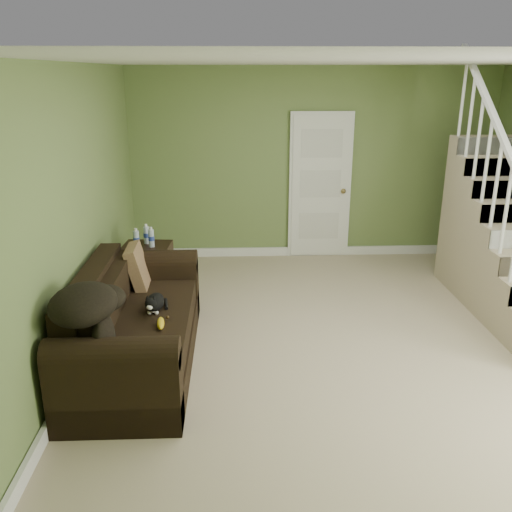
{
  "coord_description": "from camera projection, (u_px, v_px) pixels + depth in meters",
  "views": [
    {
      "loc": [
        -1.09,
        -4.67,
        2.52
      ],
      "look_at": [
        -0.88,
        0.38,
        0.79
      ],
      "focal_mm": 38.0,
      "sensor_mm": 36.0,
      "label": 1
    }
  ],
  "objects": [
    {
      "name": "baseboard_back",
      "position": [
        310.0,
        251.0,
        7.83
      ],
      "size": [
        5.0,
        0.04,
        0.12
      ],
      "primitive_type": "cube",
      "color": "white",
      "rests_on": "floor"
    },
    {
      "name": "staircase",
      "position": [
        511.0,
        249.0,
        6.06
      ],
      "size": [
        1.0,
        2.51,
        2.82
      ],
      "color": "tan",
      "rests_on": "floor"
    },
    {
      "name": "side_table",
      "position": [
        147.0,
        272.0,
        6.24
      ],
      "size": [
        0.57,
        0.57,
        0.87
      ],
      "rotation": [
        0.0,
        0.0,
        -0.08
      ],
      "color": "black",
      "rests_on": "floor"
    },
    {
      "name": "wall_back",
      "position": [
        313.0,
        165.0,
        7.45
      ],
      "size": [
        5.0,
        0.04,
        2.6
      ],
      "primitive_type": "cube",
      "color": "olive",
      "rests_on": "floor"
    },
    {
      "name": "door",
      "position": [
        320.0,
        187.0,
        7.51
      ],
      "size": [
        0.86,
        0.12,
        2.02
      ],
      "color": "white",
      "rests_on": "floor"
    },
    {
      "name": "ceiling",
      "position": [
        366.0,
        61.0,
        4.43
      ],
      "size": [
        5.0,
        5.5,
        0.01
      ],
      "primitive_type": "cube",
      "color": "white",
      "rests_on": "wall_back"
    },
    {
      "name": "baseboard_left",
      "position": [
        92.0,
        344.0,
        5.16
      ],
      "size": [
        0.04,
        5.5,
        0.12
      ],
      "primitive_type": "cube",
      "color": "white",
      "rests_on": "floor"
    },
    {
      "name": "throw_pillow",
      "position": [
        138.0,
        267.0,
        5.42
      ],
      "size": [
        0.22,
        0.44,
        0.45
      ],
      "primitive_type": "cube",
      "rotation": [
        0.0,
        -0.24,
        0.03
      ],
      "color": "brown",
      "rests_on": "sofa"
    },
    {
      "name": "wall_front",
      "position": [
        499.0,
        381.0,
        2.25
      ],
      "size": [
        5.0,
        0.04,
        2.6
      ],
      "primitive_type": "cube",
      "color": "olive",
      "rests_on": "floor"
    },
    {
      "name": "throw_blanket",
      "position": [
        83.0,
        304.0,
        3.97
      ],
      "size": [
        0.65,
        0.75,
        0.26
      ],
      "primitive_type": "ellipsoid",
      "rotation": [
        0.0,
        0.0,
        -0.3
      ],
      "color": "black",
      "rests_on": "sofa"
    },
    {
      "name": "sofa",
      "position": [
        133.0,
        329.0,
        4.85
      ],
      "size": [
        0.96,
        2.22,
        0.88
      ],
      "color": "black",
      "rests_on": "floor"
    },
    {
      "name": "cat",
      "position": [
        155.0,
        303.0,
        4.85
      ],
      "size": [
        0.2,
        0.43,
        0.21
      ],
      "rotation": [
        0.0,
        0.0,
        -0.1
      ],
      "color": "black",
      "rests_on": "sofa"
    },
    {
      "name": "banana",
      "position": [
        161.0,
        323.0,
        4.57
      ],
      "size": [
        0.09,
        0.23,
        0.06
      ],
      "primitive_type": "ellipsoid",
      "rotation": [
        0.0,
        0.0,
        0.11
      ],
      "color": "yellow",
      "rests_on": "sofa"
    },
    {
      "name": "floor",
      "position": [
        348.0,
        344.0,
        5.27
      ],
      "size": [
        5.0,
        5.5,
        0.01
      ],
      "primitive_type": "cube",
      "color": "tan",
      "rests_on": "ground"
    },
    {
      "name": "wall_left",
      "position": [
        74.0,
        218.0,
        4.76
      ],
      "size": [
        0.04,
        5.5,
        2.6
      ],
      "primitive_type": "cube",
      "color": "olive",
      "rests_on": "floor"
    }
  ]
}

